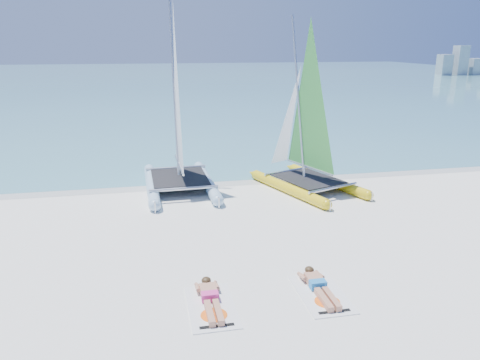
% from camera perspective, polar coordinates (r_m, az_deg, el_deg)
% --- Properties ---
extents(ground, '(140.00, 140.00, 0.00)m').
position_cam_1_polar(ground, '(14.05, 3.92, -6.33)').
color(ground, white).
rests_on(ground, ground).
extents(sea, '(140.00, 115.00, 0.01)m').
position_cam_1_polar(sea, '(75.75, -9.12, 12.09)').
color(sea, '#6FB9B6').
rests_on(sea, ground).
extents(wet_sand_strip, '(140.00, 1.40, 0.01)m').
position_cam_1_polar(wet_sand_strip, '(19.10, -0.46, -0.08)').
color(wet_sand_strip, beige).
rests_on(wet_sand_strip, ground).
extents(distant_skyline, '(14.00, 2.00, 5.00)m').
position_cam_1_polar(distant_skyline, '(94.00, 26.59, 12.59)').
color(distant_skyline, '#A4AEB4').
rests_on(distant_skyline, ground).
extents(catamaran_blue, '(2.66, 5.39, 7.29)m').
position_cam_1_polar(catamaran_blue, '(17.83, -7.62, 5.77)').
color(catamaran_blue, '#B8D6F3').
rests_on(catamaran_blue, ground).
extents(catamaran_yellow, '(3.83, 5.36, 6.64)m').
position_cam_1_polar(catamaran_yellow, '(18.08, 7.55, 5.65)').
color(catamaran_yellow, yellow).
rests_on(catamaran_yellow, ground).
extents(towel_a, '(1.00, 1.85, 0.02)m').
position_cam_1_polar(towel_a, '(10.35, -3.50, -15.14)').
color(towel_a, white).
rests_on(towel_a, ground).
extents(sunbather_a, '(0.37, 1.73, 0.26)m').
position_cam_1_polar(sunbather_a, '(10.46, -3.66, -14.09)').
color(sunbather_a, tan).
rests_on(sunbather_a, towel_a).
extents(towel_b, '(1.00, 1.85, 0.02)m').
position_cam_1_polar(towel_b, '(10.93, 9.88, -13.52)').
color(towel_b, white).
rests_on(towel_b, ground).
extents(sunbather_b, '(0.37, 1.73, 0.26)m').
position_cam_1_polar(sunbather_b, '(11.03, 9.54, -12.55)').
color(sunbather_b, tan).
rests_on(sunbather_b, towel_b).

